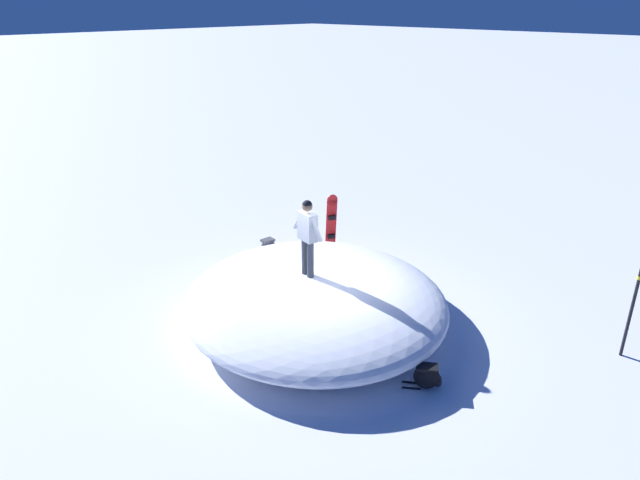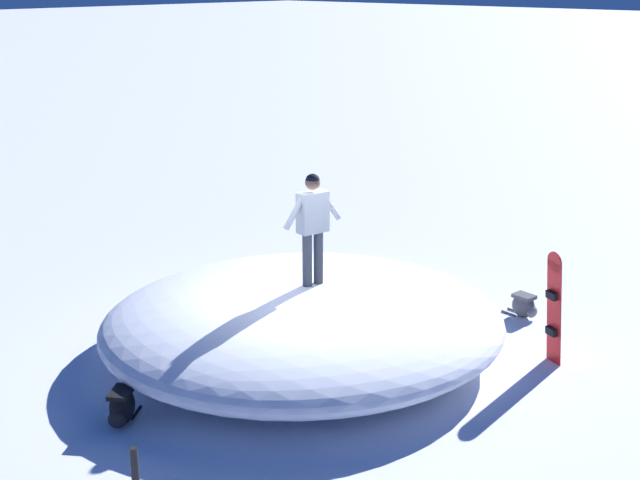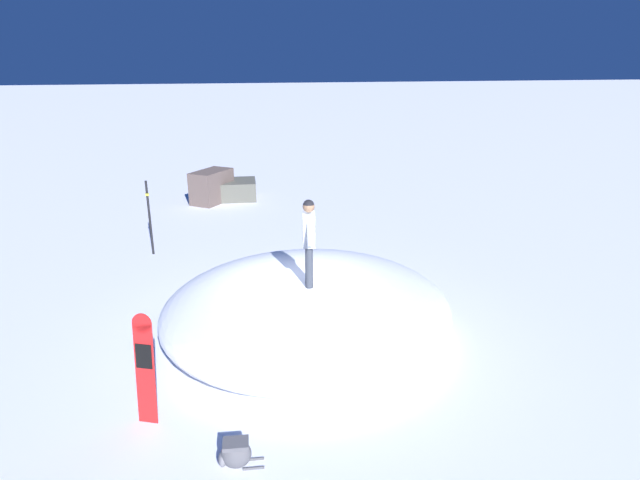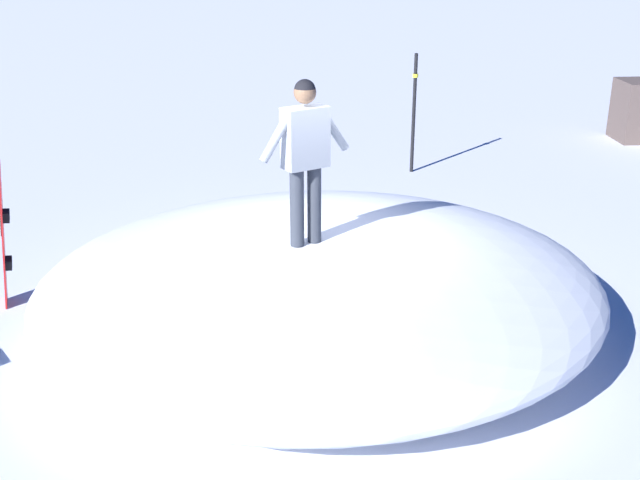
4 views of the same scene
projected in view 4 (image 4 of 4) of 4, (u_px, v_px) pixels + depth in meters
ground at (320, 314)px, 8.85m from camera, size 240.00×240.00×0.00m
snow_mound at (320, 284)px, 8.37m from camera, size 7.64×7.80×1.03m
snowboarder_standing at (305, 149)px, 7.69m from camera, size 0.30×1.00×1.65m
snowboard_primary_upright at (4, 231)px, 8.80m from camera, size 0.34×0.27×1.69m
backpack_far at (506, 243)px, 10.21m from camera, size 0.58×0.68×0.47m
trail_marker_pole at (414, 111)px, 13.61m from camera, size 0.10×0.10×2.04m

